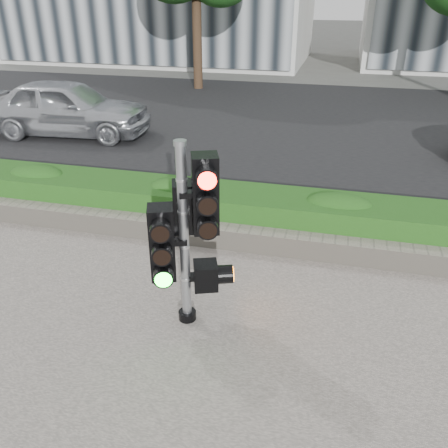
{
  "coord_description": "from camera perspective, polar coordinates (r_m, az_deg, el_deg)",
  "views": [
    {
      "loc": [
        1.4,
        -4.63,
        3.81
      ],
      "look_at": [
        0.08,
        0.6,
        1.09
      ],
      "focal_mm": 38.0,
      "sensor_mm": 36.0,
      "label": 1
    }
  ],
  "objects": [
    {
      "name": "curb",
      "position": [
        8.74,
        3.54,
        1.33
      ],
      "size": [
        60.0,
        0.25,
        0.12
      ],
      "primitive_type": "cube",
      "color": "gray",
      "rests_on": "ground"
    },
    {
      "name": "road",
      "position": [
        15.18,
        8.56,
        11.98
      ],
      "size": [
        60.0,
        13.0,
        0.02
      ],
      "primitive_type": "cube",
      "color": "black",
      "rests_on": "ground"
    },
    {
      "name": "traffic_signal",
      "position": [
        5.48,
        -4.56,
        -0.36
      ],
      "size": [
        0.85,
        0.74,
        2.33
      ],
      "rotation": [
        0.0,
        0.0,
        0.35
      ],
      "color": "black",
      "rests_on": "sidewalk"
    },
    {
      "name": "hedge",
      "position": [
        8.08,
        2.79,
        1.54
      ],
      "size": [
        12.0,
        1.0,
        0.68
      ],
      "primitive_type": "cube",
      "color": "#327E26",
      "rests_on": "sidewalk"
    },
    {
      "name": "stone_wall",
      "position": [
        7.59,
        1.78,
        -1.65
      ],
      "size": [
        12.0,
        0.32,
        0.34
      ],
      "primitive_type": "cube",
      "color": "gray",
      "rests_on": "sidewalk"
    },
    {
      "name": "car_silver",
      "position": [
        14.15,
        -18.37,
        13.14
      ],
      "size": [
        4.66,
        2.19,
        1.54
      ],
      "primitive_type": "imported",
      "rotation": [
        0.0,
        0.0,
        1.65
      ],
      "color": "#B9BBC1",
      "rests_on": "road"
    },
    {
      "name": "ground",
      "position": [
        6.15,
        -2.17,
        -11.5
      ],
      "size": [
        120.0,
        120.0,
        0.0
      ],
      "primitive_type": "plane",
      "color": "#51514C",
      "rests_on": "ground"
    }
  ]
}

